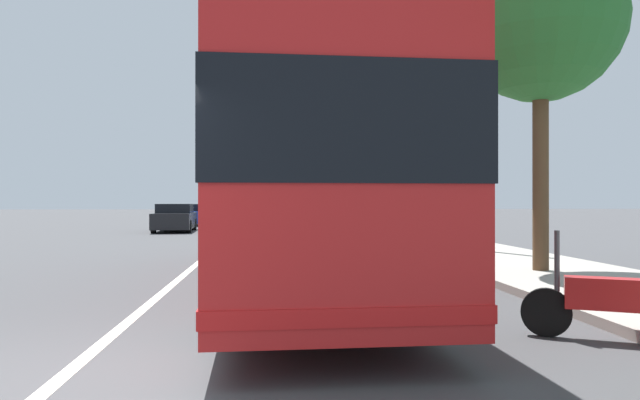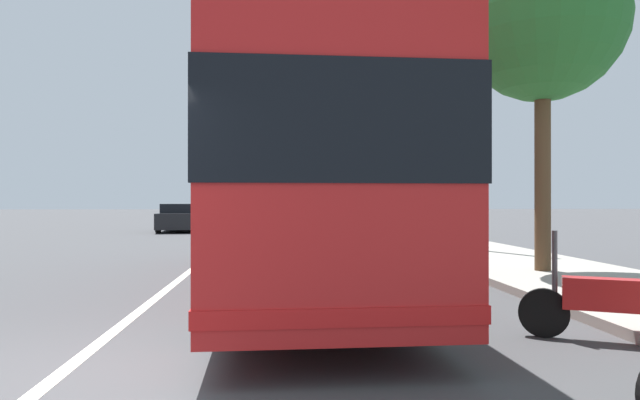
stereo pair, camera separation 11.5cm
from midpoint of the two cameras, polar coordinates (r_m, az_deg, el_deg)
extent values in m
plane|color=#424244|center=(5.62, -24.94, -16.27)|extent=(220.00, 220.00, 0.00)
cube|color=#9E998E|center=(16.19, 16.71, -5.43)|extent=(110.00, 3.60, 0.14)
cube|color=silver|center=(15.25, -11.46, -6.01)|extent=(110.00, 0.16, 0.01)
cube|color=red|center=(10.45, -1.82, 1.32)|extent=(11.63, 2.80, 2.96)
cube|color=black|center=(10.47, -1.82, 3.56)|extent=(11.67, 2.85, 1.05)
cube|color=red|center=(10.49, -1.82, -5.41)|extent=(11.66, 2.83, 0.16)
cylinder|color=black|center=(14.17, -7.50, -4.44)|extent=(1.01, 0.33, 1.00)
cylinder|color=black|center=(14.29, 1.73, -4.41)|extent=(1.01, 0.33, 1.00)
cylinder|color=black|center=(6.82, -9.36, -9.11)|extent=(1.01, 0.33, 1.00)
cylinder|color=black|center=(7.06, 9.74, -8.80)|extent=(1.01, 0.33, 1.00)
cylinder|color=black|center=(7.16, 21.97, -10.45)|extent=(0.32, 0.54, 0.56)
cube|color=red|center=(7.17, 28.23, -8.41)|extent=(0.72, 1.15, 0.36)
cylinder|color=#4C4C51|center=(7.08, 22.91, -5.66)|extent=(0.06, 0.06, 0.70)
cube|color=black|center=(30.45, -13.78, -2.00)|extent=(4.71, 2.10, 0.79)
cube|color=black|center=(30.46, -13.78, -0.82)|extent=(2.29, 1.83, 0.47)
cylinder|color=black|center=(28.85, -12.45, -2.61)|extent=(0.65, 0.25, 0.64)
cylinder|color=black|center=(29.06, -15.81, -2.59)|extent=(0.65, 0.25, 0.64)
cylinder|color=black|center=(31.89, -11.94, -2.37)|extent=(0.65, 0.25, 0.64)
cylinder|color=black|center=(32.08, -14.99, -2.36)|extent=(0.65, 0.25, 0.64)
cube|color=black|center=(32.04, -3.18, -1.97)|extent=(4.52, 1.89, 0.72)
cube|color=black|center=(31.91, -3.18, -0.89)|extent=(2.15, 1.72, 0.49)
cylinder|color=black|center=(33.53, -4.63, -2.27)|extent=(0.64, 0.23, 0.64)
cylinder|color=black|center=(33.54, -1.76, -2.27)|extent=(0.64, 0.23, 0.64)
cylinder|color=black|center=(30.57, -4.73, -2.47)|extent=(0.64, 0.23, 0.64)
cylinder|color=black|center=(30.58, -1.59, -2.47)|extent=(0.64, 0.23, 0.64)
cube|color=navy|center=(37.80, -10.84, -1.67)|extent=(4.32, 1.92, 0.75)
cube|color=black|center=(37.91, -10.82, -0.75)|extent=(1.98, 1.73, 0.46)
cylinder|color=black|center=(36.30, -9.82, -2.10)|extent=(0.64, 0.23, 0.64)
cylinder|color=black|center=(36.54, -12.45, -2.09)|extent=(0.64, 0.23, 0.64)
cylinder|color=black|center=(39.11, -9.35, -1.96)|extent=(0.64, 0.23, 0.64)
cylinder|color=black|center=(39.33, -11.78, -1.95)|extent=(0.64, 0.23, 0.64)
cylinder|color=brown|center=(12.61, 21.67, 2.55)|extent=(0.32, 0.32, 4.31)
sphere|color=#286B2D|center=(13.14, 21.66, 16.47)|extent=(3.37, 3.37, 3.37)
cylinder|color=brown|center=(25.82, 7.94, 1.00)|extent=(0.31, 0.31, 4.15)
sphere|color=#286B2D|center=(26.04, 7.93, 7.42)|extent=(2.79, 2.79, 2.79)
cylinder|color=slate|center=(18.29, 13.31, 9.08)|extent=(0.22, 0.22, 8.99)
camera|label=1|loc=(0.06, -89.67, 0.00)|focal=31.91mm
camera|label=2|loc=(0.06, 90.33, 0.00)|focal=31.91mm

